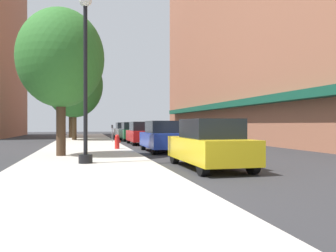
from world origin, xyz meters
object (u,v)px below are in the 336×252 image
object	(u,v)px
car_green	(131,132)
fire_hydrant	(117,142)
parking_meter_near	(112,131)
car_blue	(163,137)
tree_mid	(74,85)
tree_far	(71,91)
tree_near	(61,58)
car_yellow	(209,144)
lamppost	(85,75)
car_white	(124,131)
car_red	(142,133)

from	to	relation	value
car_green	fire_hydrant	bearing A→B (deg)	-100.14
parking_meter_near	car_blue	bearing A→B (deg)	-78.22
tree_mid	tree_far	distance (m)	5.06
parking_meter_near	car_green	distance (m)	3.87
tree_near	tree_far	bearing A→B (deg)	90.96
tree_near	parking_meter_near	bearing A→B (deg)	75.22
fire_hydrant	tree_near	size ratio (longest dim) A/B	0.12
parking_meter_near	tree_far	size ratio (longest dim) A/B	0.18
car_yellow	tree_near	bearing A→B (deg)	138.77
tree_near	car_blue	bearing A→B (deg)	25.60
tree_mid	tree_far	size ratio (longest dim) A/B	1.04
parking_meter_near	car_blue	distance (m)	9.55
lamppost	fire_hydrant	world-z (taller)	lamppost
tree_mid	car_yellow	size ratio (longest dim) A/B	1.77
tree_mid	car_green	xyz separation A→B (m)	(4.93, -0.44, -4.08)
car_yellow	car_blue	xyz separation A→B (m)	(0.00, 7.17, 0.00)
lamppost	tree_mid	bearing A→B (deg)	92.73
lamppost	car_blue	distance (m)	7.36
car_white	car_yellow	bearing A→B (deg)	-88.65
tree_near	car_yellow	distance (m)	7.78
car_green	car_white	world-z (taller)	same
tree_far	car_green	world-z (taller)	tree_far
parking_meter_near	car_white	size ratio (longest dim) A/B	0.30
tree_near	car_yellow	bearing A→B (deg)	-43.17
parking_meter_near	car_yellow	size ratio (longest dim) A/B	0.30
tree_mid	car_red	size ratio (longest dim) A/B	1.77
tree_far	car_white	distance (m)	6.78
tree_mid	car_yellow	world-z (taller)	tree_mid
car_blue	lamppost	bearing A→B (deg)	-123.84
car_blue	car_green	xyz separation A→B (m)	(0.00, 12.69, 0.00)
car_yellow	car_green	world-z (taller)	same
car_yellow	car_white	size ratio (longest dim) A/B	1.00
lamppost	tree_near	size ratio (longest dim) A/B	0.93
fire_hydrant	car_green	xyz separation A→B (m)	(2.31, 11.47, 0.29)
tree_mid	car_red	world-z (taller)	tree_mid
tree_near	car_yellow	world-z (taller)	tree_near
car_green	car_red	bearing A→B (deg)	-88.77
tree_near	car_red	bearing A→B (deg)	61.74
car_blue	tree_near	bearing A→B (deg)	-152.85
tree_far	fire_hydrant	bearing A→B (deg)	-79.64
car_green	car_white	xyz separation A→B (m)	(0.00, 6.00, 0.00)
lamppost	tree_mid	xyz separation A→B (m)	(-0.90, 18.80, 1.69)
car_red	tree_near	bearing A→B (deg)	-119.99
car_yellow	tree_mid	bearing A→B (deg)	105.59
parking_meter_near	lamppost	bearing A→B (deg)	-97.88
fire_hydrant	car_red	xyz separation A→B (m)	(2.31, 5.76, 0.29)
fire_hydrant	parking_meter_near	bearing A→B (deg)	87.50
car_blue	car_yellow	bearing A→B (deg)	-88.45
fire_hydrant	car_green	world-z (taller)	car_green
tree_mid	car_blue	size ratio (longest dim) A/B	1.77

